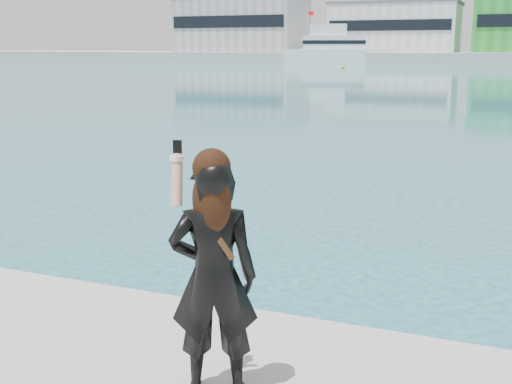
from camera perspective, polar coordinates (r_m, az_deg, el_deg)
far_quay at (r=133.68m, az=21.82°, el=11.03°), size 320.00×40.00×2.00m
warehouse_grey_left at (r=143.30m, az=-1.23°, el=14.68°), size 26.52×16.36×11.50m
warehouse_white at (r=133.76m, az=12.30°, el=14.11°), size 24.48×15.35×9.50m
flagpole_left at (r=130.76m, az=4.65°, el=14.29°), size 1.28×0.16×8.00m
motor_yacht at (r=119.04m, az=7.20°, el=12.48°), size 20.35×10.34×9.15m
buoy_far at (r=92.84m, az=7.72°, el=10.82°), size 0.50×0.50×0.50m
woman at (r=3.98m, az=-3.83°, el=-7.01°), size 0.64×0.54×1.59m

